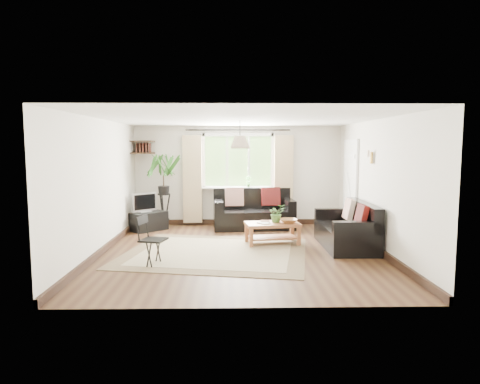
{
  "coord_description": "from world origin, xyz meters",
  "views": [
    {
      "loc": [
        -0.17,
        -7.66,
        1.92
      ],
      "look_at": [
        0.0,
        0.4,
        1.05
      ],
      "focal_mm": 32.0,
      "sensor_mm": 36.0,
      "label": 1
    }
  ],
  "objects_px": {
    "tv_stand": "(149,221)",
    "palm_stand": "(164,191)",
    "folding_chair": "(153,241)",
    "sofa_back": "(254,210)",
    "sofa_right": "(346,226)",
    "coffee_table": "(272,233)"
  },
  "relations": [
    {
      "from": "sofa_back",
      "to": "sofa_right",
      "type": "height_order",
      "value": "sofa_back"
    },
    {
      "from": "sofa_back",
      "to": "coffee_table",
      "type": "relative_size",
      "value": 1.79
    },
    {
      "from": "sofa_back",
      "to": "sofa_right",
      "type": "xyz_separation_m",
      "value": [
        1.65,
        -1.92,
        -0.03
      ]
    },
    {
      "from": "coffee_table",
      "to": "palm_stand",
      "type": "height_order",
      "value": "palm_stand"
    },
    {
      "from": "coffee_table",
      "to": "tv_stand",
      "type": "distance_m",
      "value": 3.04
    },
    {
      "from": "sofa_right",
      "to": "tv_stand",
      "type": "xyz_separation_m",
      "value": [
        -4.06,
        1.69,
        -0.19
      ]
    },
    {
      "from": "folding_chair",
      "to": "tv_stand",
      "type": "bearing_deg",
      "value": 27.1
    },
    {
      "from": "sofa_right",
      "to": "palm_stand",
      "type": "bearing_deg",
      "value": -118.62
    },
    {
      "from": "sofa_back",
      "to": "palm_stand",
      "type": "height_order",
      "value": "palm_stand"
    },
    {
      "from": "coffee_table",
      "to": "folding_chair",
      "type": "height_order",
      "value": "folding_chair"
    },
    {
      "from": "sofa_back",
      "to": "sofa_right",
      "type": "relative_size",
      "value": 1.07
    },
    {
      "from": "tv_stand",
      "to": "folding_chair",
      "type": "distance_m",
      "value": 2.94
    },
    {
      "from": "tv_stand",
      "to": "folding_chair",
      "type": "bearing_deg",
      "value": -121.73
    },
    {
      "from": "sofa_right",
      "to": "palm_stand",
      "type": "height_order",
      "value": "palm_stand"
    },
    {
      "from": "coffee_table",
      "to": "folding_chair",
      "type": "distance_m",
      "value": 2.52
    },
    {
      "from": "palm_stand",
      "to": "folding_chair",
      "type": "relative_size",
      "value": 2.17
    },
    {
      "from": "sofa_back",
      "to": "tv_stand",
      "type": "height_order",
      "value": "sofa_back"
    },
    {
      "from": "sofa_back",
      "to": "tv_stand",
      "type": "distance_m",
      "value": 2.43
    },
    {
      "from": "tv_stand",
      "to": "folding_chair",
      "type": "relative_size",
      "value": 0.98
    },
    {
      "from": "folding_chair",
      "to": "palm_stand",
      "type": "bearing_deg",
      "value": 20.6
    },
    {
      "from": "palm_stand",
      "to": "coffee_table",
      "type": "bearing_deg",
      "value": -36.64
    },
    {
      "from": "tv_stand",
      "to": "palm_stand",
      "type": "bearing_deg",
      "value": 6.39
    }
  ]
}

